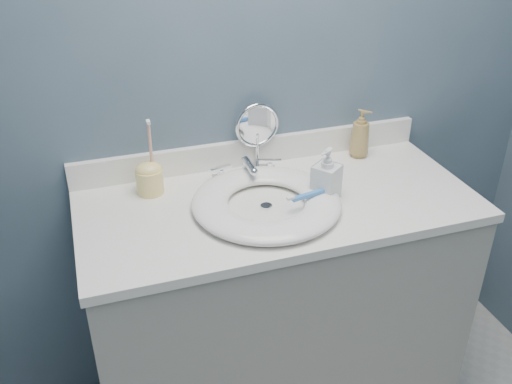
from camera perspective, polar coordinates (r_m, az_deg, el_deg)
name	(u,v)px	position (r m, az deg, el deg)	size (l,w,h in m)	color
back_wall	(251,72)	(1.86, -0.53, 11.88)	(2.20, 0.02, 2.40)	#435765
vanity_cabinet	(276,313)	(2.02, 2.00, -11.95)	(1.20, 0.55, 0.85)	#A19D93
countertop	(278,204)	(1.76, 2.25, -1.23)	(1.22, 0.57, 0.03)	white
backsplash	(252,151)	(1.95, -0.38, 4.07)	(1.22, 0.02, 0.09)	white
basin	(266,202)	(1.71, 1.04, -1.02)	(0.45, 0.45, 0.04)	white
drain	(266,206)	(1.71, 1.04, -1.45)	(0.04, 0.04, 0.01)	silver
faucet	(247,171)	(1.86, -0.94, 2.16)	(0.25, 0.13, 0.07)	silver
makeup_mirror	(257,132)	(1.90, 0.11, 5.98)	(0.15, 0.09, 0.23)	silver
soap_bottle_amber	(360,133)	(2.02, 10.39, 5.79)	(0.07, 0.07, 0.17)	#9B8046
soap_bottle_clear	(327,174)	(1.74, 7.08, 1.81)	(0.07, 0.08, 0.17)	silver
toothbrush_holder	(149,177)	(1.80, -10.62, 1.52)	(0.09, 0.09, 0.24)	#FEE17F
toothbrush_lying	(312,194)	(1.71, 5.66, -0.18)	(0.17, 0.05, 0.02)	#397BCA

